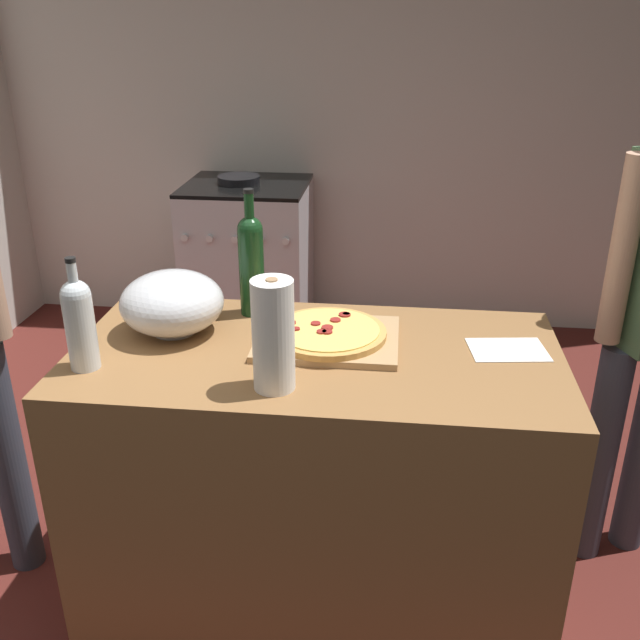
# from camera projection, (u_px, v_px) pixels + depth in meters

# --- Properties ---
(ground_plane) EXTENTS (4.39, 3.52, 0.02)m
(ground_plane) POSITION_uv_depth(u_px,v_px,m) (297.00, 449.00, 3.14)
(ground_plane) COLOR #511E19
(kitchen_wall_rear) EXTENTS (4.39, 0.10, 2.60)m
(kitchen_wall_rear) POSITION_uv_depth(u_px,v_px,m) (332.00, 103.00, 3.98)
(kitchen_wall_rear) COLOR beige
(kitchen_wall_rear) RESTS_ON ground_plane
(counter) EXTENTS (1.36, 0.69, 0.92)m
(counter) POSITION_uv_depth(u_px,v_px,m) (316.00, 486.00, 2.14)
(counter) COLOR olive
(counter) RESTS_ON ground_plane
(cutting_board) EXTENTS (0.40, 0.32, 0.02)m
(cutting_board) POSITION_uv_depth(u_px,v_px,m) (328.00, 339.00, 2.01)
(cutting_board) COLOR tan
(cutting_board) RESTS_ON counter
(pizza) EXTENTS (0.33, 0.33, 0.03)m
(pizza) POSITION_uv_depth(u_px,v_px,m) (328.00, 332.00, 2.00)
(pizza) COLOR tan
(pizza) RESTS_ON cutting_board
(mixing_bowl) EXTENTS (0.30, 0.30, 0.18)m
(mixing_bowl) POSITION_uv_depth(u_px,v_px,m) (172.00, 303.00, 2.04)
(mixing_bowl) COLOR #B2B2B7
(mixing_bowl) RESTS_ON counter
(paper_towel_roll) EXTENTS (0.10, 0.10, 0.29)m
(paper_towel_roll) POSITION_uv_depth(u_px,v_px,m) (273.00, 335.00, 1.71)
(paper_towel_roll) COLOR white
(paper_towel_roll) RESTS_ON counter
(wine_bottle_clear) EXTENTS (0.08, 0.08, 0.39)m
(wine_bottle_clear) POSITION_uv_depth(u_px,v_px,m) (251.00, 261.00, 2.13)
(wine_bottle_clear) COLOR #143819
(wine_bottle_clear) RESTS_ON counter
(wine_bottle_green) EXTENTS (0.08, 0.08, 0.31)m
(wine_bottle_green) POSITION_uv_depth(u_px,v_px,m) (79.00, 320.00, 1.81)
(wine_bottle_green) COLOR silver
(wine_bottle_green) RESTS_ON counter
(recipe_sheet) EXTENTS (0.23, 0.18, 0.00)m
(recipe_sheet) POSITION_uv_depth(u_px,v_px,m) (508.00, 350.00, 1.96)
(recipe_sheet) COLOR white
(recipe_sheet) RESTS_ON counter
(stove) EXTENTS (0.66, 0.62, 0.96)m
(stove) POSITION_uv_depth(u_px,v_px,m) (249.00, 263.00, 4.00)
(stove) COLOR #B7B7BC
(stove) RESTS_ON ground_plane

